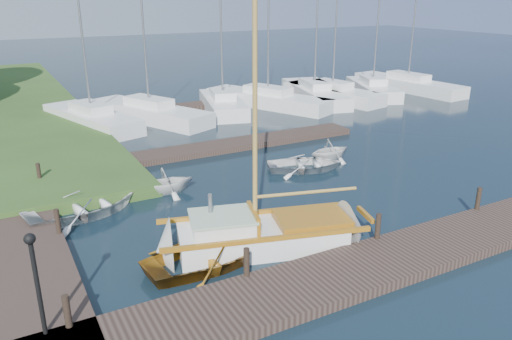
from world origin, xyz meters
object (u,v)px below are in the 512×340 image
mooring_post_3 (478,199)px  sailboat (267,236)px  mooring_post_4 (58,221)px  tender_b (166,179)px  mooring_post_0 (67,311)px  dinghy (213,250)px  marina_boat_1 (149,111)px  marina_boat_5 (332,92)px  marina_boat_3 (268,98)px  mooring_post_5 (39,173)px  marina_boat_0 (91,117)px  marina_boat_7 (408,83)px  tender_c (305,162)px  mooring_post_1 (247,262)px  marina_boat_2 (223,103)px  tender_a (85,203)px  marina_boat_6 (373,88)px  mooring_post_2 (378,226)px  lamp_post (35,271)px  tender_d (331,148)px  marina_boat_4 (314,92)px

mooring_post_3 → sailboat: sailboat is taller
mooring_post_4 → tender_b: size_ratio=0.37×
mooring_post_0 → dinghy: (4.20, 1.51, -0.28)m
marina_boat_1 → marina_boat_5: 13.57m
mooring_post_4 → marina_boat_3: bearing=42.1°
mooring_post_0 → marina_boat_3: (16.07, 19.08, -0.12)m
mooring_post_5 → marina_boat_0: size_ratio=0.07×
mooring_post_3 → marina_boat_7: 24.39m
dinghy → marina_boat_0: (0.12, 17.67, 0.15)m
tender_c → mooring_post_3: bearing=-139.4°
marina_boat_0 → marina_boat_1: (3.45, -0.04, -0.02)m
mooring_post_3 → marina_boat_0: bearing=115.6°
marina_boat_0 → mooring_post_1: bearing=163.6°
mooring_post_1 → marina_boat_0: (-0.19, 19.18, -0.13)m
marina_boat_2 → mooring_post_0: bearing=161.5°
mooring_post_4 → marina_boat_5: (20.82, 13.78, -0.13)m
marina_boat_2 → dinghy: bearing=169.3°
mooring_post_4 → tender_a: 2.09m
tender_b → marina_boat_7: marina_boat_7 is taller
marina_boat_0 → marina_boat_1: marina_boat_0 is taller
sailboat → marina_boat_0: (-1.73, 17.55, 0.23)m
dinghy → marina_boat_6: size_ratio=0.45×
mooring_post_2 → marina_boat_1: size_ratio=0.08×
dinghy → marina_boat_5: bearing=-50.8°
sailboat → dinghy: bearing=-160.8°
mooring_post_3 → mooring_post_1: bearing=180.0°
mooring_post_5 → lamp_post: size_ratio=0.33×
marina_boat_3 → marina_boat_2: bearing=64.1°
sailboat → marina_boat_2: 18.76m
mooring_post_0 → tender_d: (12.86, 7.59, -0.14)m
dinghy → marina_boat_4: 24.05m
tender_a → tender_b: (3.16, 0.52, 0.15)m
mooring_post_4 → tender_b: tender_b is taller
mooring_post_0 → tender_b: bearing=56.7°
marina_boat_7 → marina_boat_4: bearing=81.3°
lamp_post → marina_boat_4: size_ratio=0.21×
mooring_post_5 → sailboat: sailboat is taller
marina_boat_6 → tender_a: bearing=140.0°
mooring_post_3 → tender_d: tender_d is taller
marina_boat_0 → marina_boat_5: 17.01m
mooring_post_1 → marina_boat_6: size_ratio=0.09×
mooring_post_1 → marina_boat_1: 19.42m
mooring_post_4 → mooring_post_5: 5.00m
marina_boat_6 → mooring_post_0: bearing=149.7°
mooring_post_0 → marina_boat_1: size_ratio=0.08×
mooring_post_1 → tender_a: (-2.89, 6.74, -0.28)m
tender_a → marina_boat_2: bearing=-53.1°
mooring_post_4 → marina_boat_4: 24.43m
mooring_post_3 → tender_c: size_ratio=0.24×
tender_c → tender_b: bearing=108.2°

